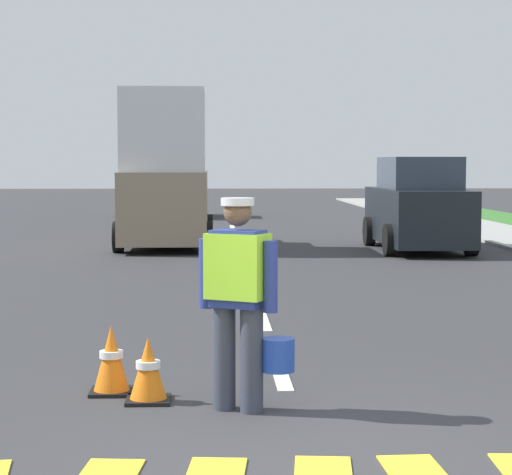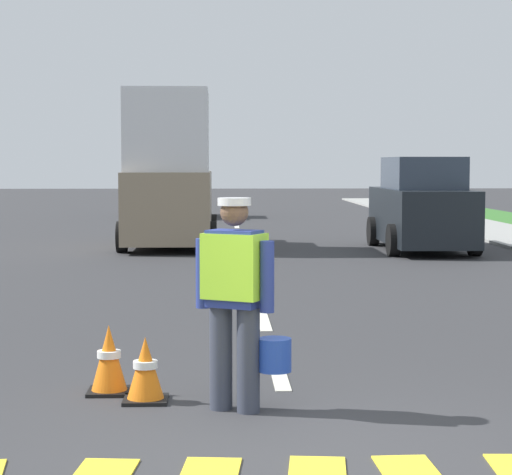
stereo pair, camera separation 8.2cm
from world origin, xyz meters
name	(u,v)px [view 2 (the right image)]	position (x,y,z in m)	size (l,w,h in m)	color
ground_plane	(239,233)	(0.00, 21.00, 0.00)	(96.00, 96.00, 0.00)	#333335
lane_center_line	(236,224)	(0.00, 25.20, 0.00)	(0.14, 46.40, 0.01)	silver
road_worker	(238,293)	(-0.40, 1.38, 0.93)	(0.74, 0.46, 1.67)	#383D4C
traffic_cone_near	(145,370)	(-1.15, 1.71, 0.26)	(0.36, 0.36, 0.53)	black
traffic_cone_far	(109,360)	(-1.47, 2.01, 0.29)	(0.36, 0.36, 0.58)	black
delivery_truck	(169,177)	(-1.68, 16.43, 1.61)	(2.16, 4.60, 3.54)	gray
car_parked_far	(422,207)	(3.94, 15.44, 0.96)	(1.93, 4.35, 2.07)	black
car_oncoming_third	(184,190)	(-1.80, 29.40, 0.98)	(1.86, 3.86, 2.13)	black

